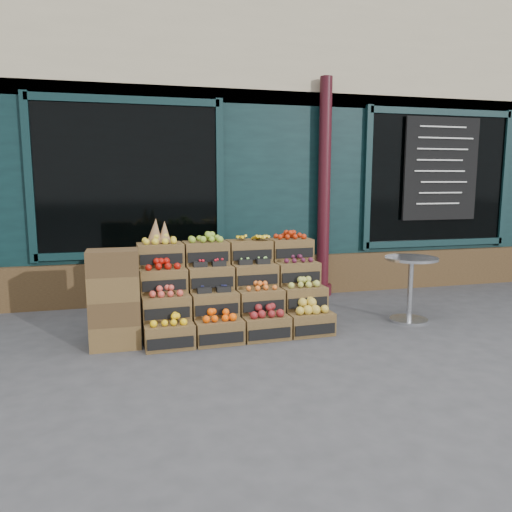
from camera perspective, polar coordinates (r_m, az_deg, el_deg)
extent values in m
plane|color=#3B3B3D|center=(5.45, 3.97, -9.88)|extent=(60.00, 60.00, 0.00)
cube|color=black|center=(10.25, -5.47, 12.41)|extent=(12.00, 6.00, 4.80)
cube|color=#C1B28C|center=(7.65, -1.72, 24.38)|extent=(12.00, 0.18, 2.00)
cube|color=black|center=(7.34, -1.59, 6.88)|extent=(12.00, 0.12, 3.00)
cube|color=#44311B|center=(7.41, -1.42, -2.46)|extent=(12.00, 0.18, 0.60)
cube|color=black|center=(7.07, -14.34, 8.57)|extent=(2.40, 0.06, 2.00)
cube|color=black|center=(8.59, 20.03, 8.30)|extent=(2.40, 0.06, 2.00)
cylinder|color=#370C13|center=(7.51, 7.79, 7.61)|extent=(0.18, 0.18, 3.20)
cube|color=black|center=(8.52, 20.39, 9.29)|extent=(1.30, 0.04, 1.60)
cube|color=brown|center=(5.35, -9.91, -8.92)|extent=(0.52, 0.37, 0.25)
cube|color=black|center=(5.18, -9.64, -9.80)|extent=(0.47, 0.03, 0.11)
cube|color=#E7B10E|center=(5.30, -9.95, -7.19)|extent=(0.42, 0.28, 0.08)
cube|color=brown|center=(5.44, -4.31, -8.53)|extent=(0.52, 0.37, 0.25)
cube|color=black|center=(5.27, -3.86, -9.38)|extent=(0.47, 0.03, 0.11)
cube|color=#F44E05|center=(5.39, -4.34, -6.78)|extent=(0.42, 0.28, 0.09)
cube|color=brown|center=(5.57, 1.05, -8.08)|extent=(0.52, 0.37, 0.25)
cube|color=black|center=(5.41, 1.67, -8.89)|extent=(0.47, 0.03, 0.11)
cube|color=maroon|center=(5.52, 1.05, -6.34)|extent=(0.42, 0.28, 0.10)
cube|color=brown|center=(5.75, 6.11, -7.60)|extent=(0.52, 0.37, 0.25)
cube|color=black|center=(5.59, 6.86, -8.36)|extent=(0.47, 0.03, 0.11)
cube|color=gold|center=(5.70, 6.14, -5.80)|extent=(0.42, 0.28, 0.12)
cube|color=brown|center=(5.49, -10.26, -5.72)|extent=(0.52, 0.37, 0.25)
cube|color=black|center=(5.31, -10.01, -6.48)|extent=(0.47, 0.03, 0.11)
cube|color=#C44236|center=(5.45, -10.30, -4.01)|extent=(0.42, 0.28, 0.08)
cube|color=brown|center=(5.57, -4.83, -5.40)|extent=(0.52, 0.37, 0.25)
cube|color=black|center=(5.40, -4.41, -6.13)|extent=(0.47, 0.03, 0.11)
cube|color=#1A1D43|center=(5.54, -4.85, -3.97)|extent=(0.42, 0.28, 0.03)
cube|color=brown|center=(5.70, 0.39, -5.04)|extent=(0.52, 0.37, 0.25)
cube|color=black|center=(5.53, 0.97, -5.74)|extent=(0.47, 0.03, 0.11)
cube|color=orange|center=(5.66, 0.39, -3.45)|extent=(0.42, 0.28, 0.07)
cube|color=brown|center=(5.87, 5.33, -4.66)|extent=(0.52, 0.37, 0.25)
cube|color=black|center=(5.71, 6.04, -5.32)|extent=(0.47, 0.03, 0.11)
cube|color=#A2A641|center=(5.84, 5.35, -3.03)|extent=(0.42, 0.28, 0.09)
cube|color=brown|center=(5.64, -10.58, -2.69)|extent=(0.52, 0.37, 0.25)
cube|color=black|center=(5.46, -10.35, -3.33)|extent=(0.47, 0.03, 0.11)
cube|color=#9A0E06|center=(5.61, -10.63, -0.98)|extent=(0.42, 0.28, 0.09)
cube|color=brown|center=(5.72, -5.32, -2.42)|extent=(0.52, 0.37, 0.25)
cube|color=black|center=(5.55, -4.92, -3.04)|extent=(0.47, 0.03, 0.11)
cube|color=red|center=(5.69, -5.34, -0.99)|extent=(0.42, 0.28, 0.03)
cube|color=brown|center=(5.85, -0.24, -2.14)|extent=(0.52, 0.37, 0.25)
cube|color=black|center=(5.68, 0.31, -2.73)|extent=(0.47, 0.03, 0.11)
cube|color=#8BC75C|center=(5.82, -0.24, -0.76)|extent=(0.42, 0.28, 0.03)
cube|color=brown|center=(6.02, 4.59, -1.85)|extent=(0.52, 0.37, 0.25)
cube|color=black|center=(5.85, 5.26, -2.42)|extent=(0.47, 0.03, 0.11)
cube|color=#48142B|center=(5.99, 4.61, -0.35)|extent=(0.42, 0.28, 0.06)
cube|color=brown|center=(5.81, -10.89, 0.18)|extent=(0.52, 0.37, 0.25)
cube|color=black|center=(5.63, -10.68, -0.35)|extent=(0.47, 0.03, 0.11)
cube|color=gold|center=(5.79, -10.94, 1.84)|extent=(0.42, 0.28, 0.09)
cube|color=brown|center=(5.89, -5.77, 0.40)|extent=(0.52, 0.37, 0.25)
cube|color=black|center=(5.71, -5.40, -0.11)|extent=(0.47, 0.03, 0.11)
cube|color=#81A32C|center=(5.86, -5.80, 2.05)|extent=(0.42, 0.28, 0.09)
cube|color=brown|center=(6.01, -0.83, 0.62)|extent=(0.52, 0.37, 0.25)
cube|color=black|center=(5.83, -0.32, 0.12)|extent=(0.47, 0.03, 0.11)
cube|color=gold|center=(5.99, -0.83, 2.19)|extent=(0.42, 0.28, 0.08)
cube|color=brown|center=(6.17, 3.89, 0.82)|extent=(0.52, 0.37, 0.25)
cube|color=black|center=(6.00, 4.52, 0.34)|extent=(0.47, 0.03, 0.11)
cube|color=#A62309|center=(6.15, 3.90, 2.34)|extent=(0.42, 0.28, 0.08)
cube|color=#44311B|center=(5.70, -2.18, -7.70)|extent=(2.10, 0.43, 0.25)
cube|color=#44311B|center=(5.86, -2.72, -5.94)|extent=(2.10, 0.43, 0.51)
cube|color=#44311B|center=(6.03, -3.23, -4.27)|extent=(2.10, 0.43, 0.76)
cone|color=olive|center=(5.77, -11.45, 2.85)|extent=(0.18, 0.18, 0.29)
cone|color=olive|center=(5.82, -10.41, 2.73)|extent=(0.16, 0.16, 0.25)
cube|color=brown|center=(5.48, -15.73, -8.68)|extent=(0.52, 0.36, 0.26)
cube|color=#44311B|center=(5.41, -15.85, -6.08)|extent=(0.52, 0.36, 0.26)
cube|color=brown|center=(5.35, -15.96, -3.42)|extent=(0.52, 0.36, 0.26)
cube|color=#44311B|center=(5.31, -16.08, -0.70)|extent=(0.52, 0.36, 0.26)
cylinder|color=silver|center=(6.52, 17.04, -6.98)|extent=(0.47, 0.47, 0.03)
cylinder|color=silver|center=(6.43, 17.19, -3.74)|extent=(0.06, 0.06, 0.77)
cylinder|color=silver|center=(6.36, 17.35, -0.27)|extent=(0.64, 0.64, 0.03)
imported|color=#1C622E|center=(7.59, -16.82, 1.94)|extent=(0.69, 0.49, 1.78)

